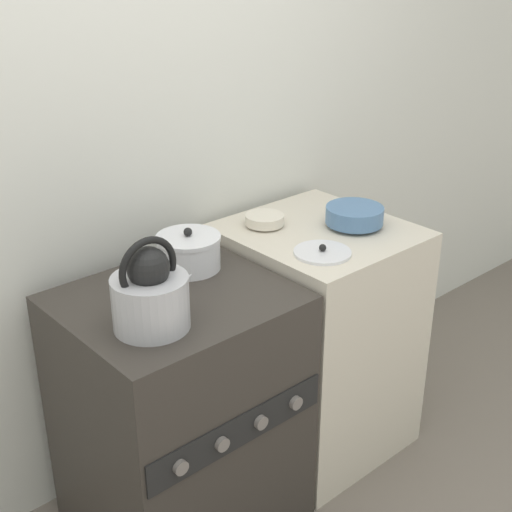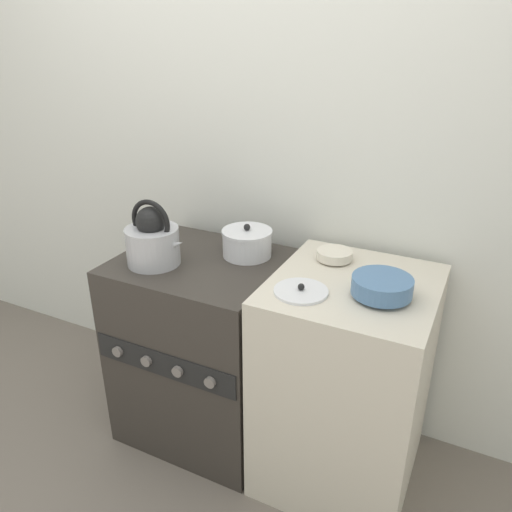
{
  "view_description": "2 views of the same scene",
  "coord_description": "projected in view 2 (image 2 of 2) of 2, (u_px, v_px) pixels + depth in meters",
  "views": [
    {
      "loc": [
        -1.07,
        -1.29,
        1.87
      ],
      "look_at": [
        0.29,
        0.26,
        0.92
      ],
      "focal_mm": 50.0,
      "sensor_mm": 36.0,
      "label": 1
    },
    {
      "loc": [
        1.04,
        -1.27,
        1.73
      ],
      "look_at": [
        0.25,
        0.32,
        0.92
      ],
      "focal_mm": 35.0,
      "sensor_mm": 36.0,
      "label": 2
    }
  ],
  "objects": [
    {
      "name": "enamel_bowl",
      "position": [
        382.0,
        286.0,
        1.68
      ],
      "size": [
        0.21,
        0.21,
        0.07
      ],
      "color": "#4C729E",
      "rests_on": "counter"
    },
    {
      "name": "counter",
      "position": [
        345.0,
        383.0,
        1.98
      ],
      "size": [
        0.59,
        0.62,
        0.9
      ],
      "color": "beige",
      "rests_on": "ground_plane"
    },
    {
      "name": "stove",
      "position": [
        204.0,
        347.0,
        2.24
      ],
      "size": [
        0.68,
        0.61,
        0.86
      ],
      "color": "#332D28",
      "rests_on": "ground_plane"
    },
    {
      "name": "ground_plane",
      "position": [
        173.0,
        465.0,
        2.17
      ],
      "size": [
        12.0,
        12.0,
        0.0
      ],
      "primitive_type": "plane",
      "color": "#70665B"
    },
    {
      "name": "loose_pot_lid",
      "position": [
        301.0,
        291.0,
        1.73
      ],
      "size": [
        0.19,
        0.19,
        0.03
      ],
      "color": "silver",
      "rests_on": "counter"
    },
    {
      "name": "kettle",
      "position": [
        153.0,
        240.0,
        1.99
      ],
      "size": [
        0.26,
        0.21,
        0.27
      ],
      "color": "#B2B2B7",
      "rests_on": "stove"
    },
    {
      "name": "wall_back",
      "position": [
        244.0,
        148.0,
        2.22
      ],
      "size": [
        7.0,
        0.06,
        2.5
      ],
      "color": "silver",
      "rests_on": "ground_plane"
    },
    {
      "name": "cooking_pot",
      "position": [
        247.0,
        243.0,
        2.08
      ],
      "size": [
        0.21,
        0.21,
        0.14
      ],
      "color": "silver",
      "rests_on": "stove"
    },
    {
      "name": "small_ceramic_bowl",
      "position": [
        334.0,
        255.0,
        1.96
      ],
      "size": [
        0.14,
        0.14,
        0.04
      ],
      "color": "beige",
      "rests_on": "counter"
    }
  ]
}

